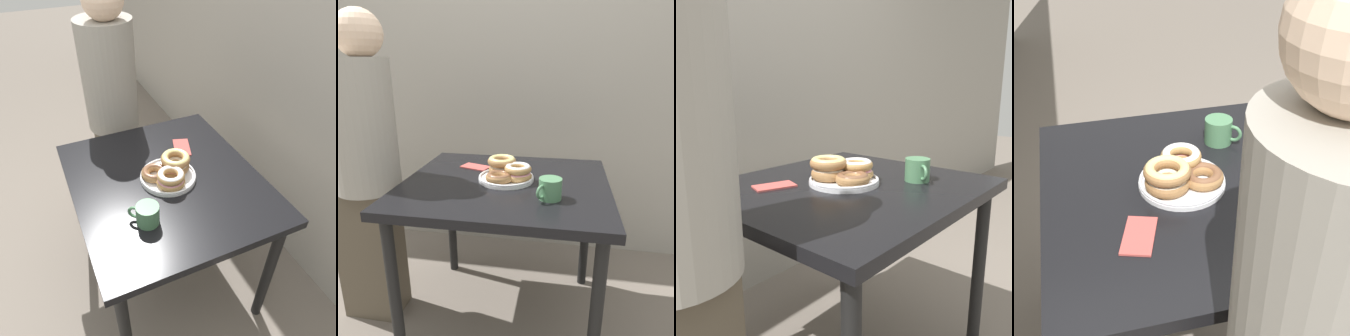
{
  "view_description": "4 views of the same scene",
  "coord_description": "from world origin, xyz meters",
  "views": [
    {
      "loc": [
        1.05,
        -0.14,
        1.76
      ],
      "look_at": [
        -0.0,
        0.32,
        0.83
      ],
      "focal_mm": 35.0,
      "sensor_mm": 36.0,
      "label": 1
    },
    {
      "loc": [
        0.25,
        -1.09,
        1.3
      ],
      "look_at": [
        -0.0,
        0.32,
        0.83
      ],
      "focal_mm": 35.0,
      "sensor_mm": 36.0,
      "label": 2
    },
    {
      "loc": [
        -1.0,
        -0.54,
        1.14
      ],
      "look_at": [
        -0.0,
        0.32,
        0.83
      ],
      "focal_mm": 40.0,
      "sensor_mm": 36.0,
      "label": 3
    },
    {
      "loc": [
        -1.09,
        0.6,
        1.58
      ],
      "look_at": [
        -0.0,
        0.32,
        0.83
      ],
      "focal_mm": 50.0,
      "sensor_mm": 36.0,
      "label": 4
    }
  ],
  "objects": [
    {
      "name": "coffee_mug",
      "position": [
        0.21,
        0.14,
        0.82
      ],
      "size": [
        0.1,
        0.12,
        0.09
      ],
      "color": "#4C7F56",
      "rests_on": "dining_table"
    },
    {
      "name": "donut_plate",
      "position": [
        0.0,
        0.33,
        0.81
      ],
      "size": [
        0.26,
        0.27,
        0.1
      ],
      "color": "white",
      "rests_on": "dining_table"
    },
    {
      "name": "wall_back",
      "position": [
        0.0,
        1.12,
        1.3
      ],
      "size": [
        8.0,
        0.05,
        2.6
      ],
      "color": "#9E998E",
      "rests_on": "ground_plane"
    },
    {
      "name": "napkin",
      "position": [
        -0.19,
        0.48,
        0.77
      ],
      "size": [
        0.16,
        0.12,
        0.01
      ],
      "color": "#BC4C47",
      "rests_on": "dining_table"
    },
    {
      "name": "dining_table",
      "position": [
        0.0,
        0.31,
        0.68
      ],
      "size": [
        0.94,
        0.84,
        0.77
      ],
      "color": "black",
      "rests_on": "ground_plane"
    }
  ]
}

